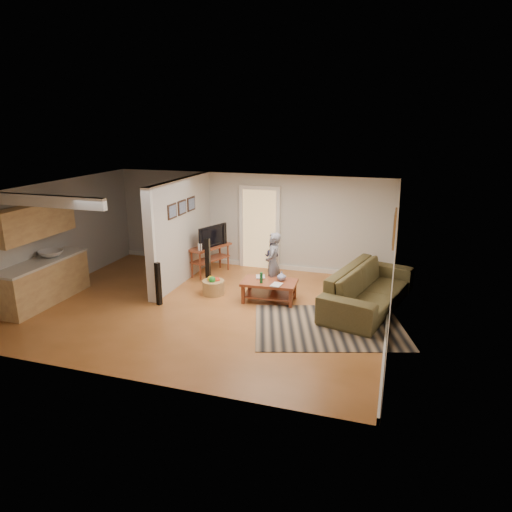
# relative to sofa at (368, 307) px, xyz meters

# --- Properties ---
(ground) EXTENTS (7.50, 7.50, 0.00)m
(ground) POSITION_rel_sofa_xyz_m (-3.30, -1.00, 0.00)
(ground) COLOR brown
(ground) RESTS_ON ground
(room_shell) EXTENTS (7.54, 6.02, 2.52)m
(room_shell) POSITION_rel_sofa_xyz_m (-4.37, -0.58, 1.46)
(room_shell) COLOR beige
(room_shell) RESTS_ON ground
(area_rug) EXTENTS (3.30, 2.79, 0.01)m
(area_rug) POSITION_rel_sofa_xyz_m (-0.64, -1.21, 0.01)
(area_rug) COLOR black
(area_rug) RESTS_ON ground
(sofa) EXTENTS (1.85, 3.10, 0.85)m
(sofa) POSITION_rel_sofa_xyz_m (0.00, 0.00, 0.00)
(sofa) COLOR #493824
(sofa) RESTS_ON ground
(coffee_table) EXTENTS (1.21, 0.76, 0.70)m
(coffee_table) POSITION_rel_sofa_xyz_m (-2.08, -0.29, 0.36)
(coffee_table) COLOR brown
(coffee_table) RESTS_ON ground
(tv_console) EXTENTS (0.85, 1.26, 1.02)m
(tv_console) POSITION_rel_sofa_xyz_m (-4.04, 1.03, 0.68)
(tv_console) COLOR brown
(tv_console) RESTS_ON ground
(speaker_left) EXTENTS (0.12, 0.12, 0.95)m
(speaker_left) POSITION_rel_sofa_xyz_m (-4.30, -1.20, 0.47)
(speaker_left) COLOR black
(speaker_left) RESTS_ON ground
(speaker_right) EXTENTS (0.12, 0.12, 1.11)m
(speaker_right) POSITION_rel_sofa_xyz_m (-3.84, 0.40, 0.56)
(speaker_right) COLOR black
(speaker_right) RESTS_ON ground
(toy_basket) EXTENTS (0.50, 0.50, 0.45)m
(toy_basket) POSITION_rel_sofa_xyz_m (-3.42, -0.28, 0.18)
(toy_basket) COLOR #A47A47
(toy_basket) RESTS_ON ground
(child) EXTENTS (0.40, 0.56, 1.43)m
(child) POSITION_rel_sofa_xyz_m (-2.15, 0.17, 0.00)
(child) COLOR slate
(child) RESTS_ON ground
(toddler) EXTENTS (0.44, 0.37, 0.82)m
(toddler) POSITION_rel_sofa_xyz_m (-2.58, 1.65, 0.00)
(toddler) COLOR #1F2141
(toddler) RESTS_ON ground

